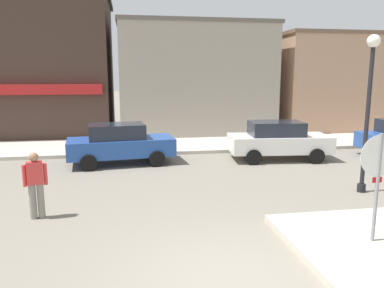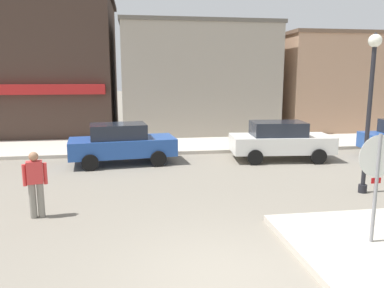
% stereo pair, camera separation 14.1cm
% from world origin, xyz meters
% --- Properties ---
extents(ground_plane, '(160.00, 160.00, 0.00)m').
position_xyz_m(ground_plane, '(0.00, 0.00, 0.00)').
color(ground_plane, gray).
extents(kerb_far, '(80.00, 4.00, 0.15)m').
position_xyz_m(kerb_far, '(0.00, 12.11, 0.07)').
color(kerb_far, beige).
rests_on(kerb_far, ground).
extents(stop_sign, '(0.82, 0.07, 2.30)m').
position_xyz_m(stop_sign, '(3.07, 0.70, 1.52)').
color(stop_sign, gray).
rests_on(stop_sign, ground).
extents(lamp_post, '(0.36, 0.36, 4.54)m').
position_xyz_m(lamp_post, '(5.05, 4.05, 2.96)').
color(lamp_post, black).
rests_on(lamp_post, ground).
extents(parked_car_nearest, '(4.17, 2.22, 1.56)m').
position_xyz_m(parked_car_nearest, '(-2.02, 8.85, 0.81)').
color(parked_car_nearest, '#234C9E').
rests_on(parked_car_nearest, ground).
extents(parked_car_second, '(4.14, 2.15, 1.56)m').
position_xyz_m(parked_car_second, '(4.29, 8.56, 0.81)').
color(parked_car_second, white).
rests_on(parked_car_second, ground).
extents(pedestrian_crossing_near, '(0.56, 0.29, 1.61)m').
position_xyz_m(pedestrian_crossing_near, '(-3.85, 3.44, 0.87)').
color(pedestrian_crossing_near, gray).
rests_on(pedestrian_crossing_near, ground).
extents(building_corner_shop, '(10.70, 7.57, 7.86)m').
position_xyz_m(building_corner_shop, '(-7.87, 17.66, 3.93)').
color(building_corner_shop, '#3D2D26').
rests_on(building_corner_shop, ground).
extents(building_storefront_left_near, '(8.65, 6.14, 6.27)m').
position_xyz_m(building_storefront_left_near, '(2.14, 16.63, 3.14)').
color(building_storefront_left_near, '#9E9384').
rests_on(building_storefront_left_near, ground).
extents(building_storefront_left_mid, '(9.04, 7.67, 5.83)m').
position_xyz_m(building_storefront_left_mid, '(11.61, 17.49, 2.92)').
color(building_storefront_left_mid, tan).
rests_on(building_storefront_left_mid, ground).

